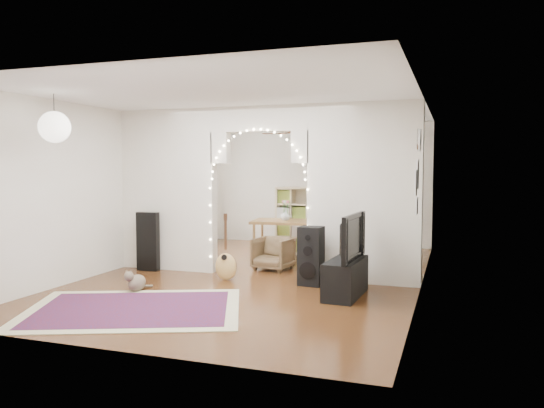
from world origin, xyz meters
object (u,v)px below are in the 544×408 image
(dining_chair_left, at_px, (273,254))
(dining_chair_right, at_px, (320,242))
(floor_speaker, at_px, (311,256))
(media_console, at_px, (345,278))
(dining_table, at_px, (285,224))
(bookcase, at_px, (308,221))
(acoustic_guitar, at_px, (226,256))

(dining_chair_left, distance_m, dining_chair_right, 2.01)
(floor_speaker, bearing_deg, media_console, -35.51)
(media_console, relative_size, dining_chair_right, 2.10)
(dining_table, bearing_deg, bookcase, 70.06)
(dining_table, height_order, dining_chair_right, dining_table)
(bookcase, bearing_deg, media_console, -78.56)
(floor_speaker, distance_m, dining_table, 2.10)
(bookcase, bearing_deg, floor_speaker, -86.02)
(floor_speaker, height_order, dining_chair_left, floor_speaker)
(media_console, bearing_deg, dining_chair_left, 140.43)
(floor_speaker, relative_size, dining_chair_left, 1.43)
(acoustic_guitar, xyz_separation_m, media_console, (1.94, -0.40, -0.13))
(dining_chair_left, bearing_deg, acoustic_guitar, -104.49)
(floor_speaker, distance_m, dining_chair_left, 1.30)
(bookcase, bearing_deg, dining_chair_right, 31.17)
(floor_speaker, relative_size, bookcase, 0.65)
(media_console, bearing_deg, bookcase, 116.91)
(dining_chair_left, bearing_deg, media_console, -35.53)
(acoustic_guitar, relative_size, dining_chair_right, 1.84)
(acoustic_guitar, distance_m, bookcase, 2.88)
(dining_chair_right, bearing_deg, media_console, -70.31)
(floor_speaker, xyz_separation_m, media_console, (0.61, -0.50, -0.18))
(bookcase, bearing_deg, acoustic_guitar, -113.03)
(media_console, height_order, dining_chair_right, media_console)
(acoustic_guitar, distance_m, media_console, 1.98)
(acoustic_guitar, relative_size, dining_table, 0.68)
(dining_table, height_order, dining_chair_left, dining_table)
(media_console, xyz_separation_m, dining_table, (-1.59, 2.34, 0.43))
(dining_chair_left, bearing_deg, bookcase, 93.24)
(floor_speaker, distance_m, media_console, 0.81)
(bookcase, xyz_separation_m, dining_table, (-0.21, -0.87, 0.01))
(floor_speaker, distance_m, dining_chair_right, 2.96)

